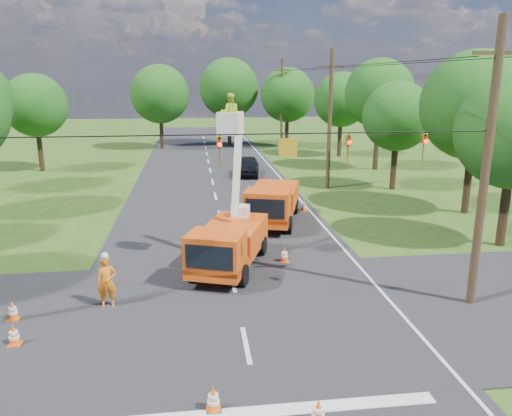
{
  "coord_description": "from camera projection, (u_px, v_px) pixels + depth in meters",
  "views": [
    {
      "loc": [
        -1.42,
        -13.73,
        8.05
      ],
      "look_at": [
        1.17,
        6.83,
        2.6
      ],
      "focal_mm": 35.0,
      "sensor_mm": 36.0,
      "label": 1
    }
  ],
  "objects": [
    {
      "name": "traffic_cone_3",
      "position": [
        263.0,
        234.0,
        25.27
      ],
      "size": [
        0.38,
        0.38,
        0.71
      ],
      "color": "#F75B0D",
      "rests_on": "ground"
    },
    {
      "name": "tree_far_b",
      "position": [
        229.0,
        88.0,
        59.12
      ],
      "size": [
        7.0,
        7.0,
        10.32
      ],
      "color": "#382616",
      "rests_on": "ground"
    },
    {
      "name": "traffic_cone_1",
      "position": [
        318.0,
        413.0,
        11.8
      ],
      "size": [
        0.38,
        0.38,
        0.71
      ],
      "color": "#F75B0D",
      "rests_on": "ground"
    },
    {
      "name": "road_cross",
      "position": [
        240.0,
        316.0,
        17.31
      ],
      "size": [
        56.0,
        10.0,
        0.07
      ],
      "primitive_type": "cube",
      "color": "black",
      "rests_on": "ground"
    },
    {
      "name": "edge_line",
      "position": [
        295.0,
        195.0,
        35.26
      ],
      "size": [
        0.12,
        90.0,
        0.02
      ],
      "primitive_type": "cube",
      "color": "silver",
      "rests_on": "ground"
    },
    {
      "name": "traffic_cone_4",
      "position": [
        14.0,
        335.0,
        15.35
      ],
      "size": [
        0.38,
        0.38,
        0.71
      ],
      "color": "#F75B0D",
      "rests_on": "ground"
    },
    {
      "name": "bucket_truck",
      "position": [
        229.0,
        234.0,
        21.24
      ],
      "size": [
        4.0,
        6.25,
        7.42
      ],
      "rotation": [
        0.0,
        0.0,
        -0.34
      ],
      "color": "#E0550F",
      "rests_on": "ground"
    },
    {
      "name": "signal_span",
      "position": [
        307.0,
        147.0,
        16.08
      ],
      "size": [
        18.0,
        0.29,
        1.07
      ],
      "color": "black",
      "rests_on": "ground"
    },
    {
      "name": "tree_right_e",
      "position": [
        341.0,
        100.0,
        51.09
      ],
      "size": [
        5.6,
        5.6,
        8.63
      ],
      "color": "#382616",
      "rests_on": "ground"
    },
    {
      "name": "ground",
      "position": [
        216.0,
        197.0,
        34.58
      ],
      "size": [
        140.0,
        140.0,
        0.0
      ],
      "primitive_type": "plane",
      "color": "#2E4B16",
      "rests_on": "ground"
    },
    {
      "name": "traffic_cone_2",
      "position": [
        285.0,
        255.0,
        22.3
      ],
      "size": [
        0.38,
        0.38,
        0.71
      ],
      "color": "#F75B0D",
      "rests_on": "ground"
    },
    {
      "name": "tree_right_b",
      "position": [
        476.0,
        106.0,
        29.01
      ],
      "size": [
        6.4,
        6.4,
        9.65
      ],
      "color": "#382616",
      "rests_on": "ground"
    },
    {
      "name": "tree_far_a",
      "position": [
        160.0,
        94.0,
        56.39
      ],
      "size": [
        6.6,
        6.6,
        9.5
      ],
      "color": "#382616",
      "rests_on": "ground"
    },
    {
      "name": "stop_bar",
      "position": [
        260.0,
        413.0,
        12.32
      ],
      "size": [
        9.0,
        0.45,
        0.02
      ],
      "primitive_type": "cube",
      "color": "silver",
      "rests_on": "ground"
    },
    {
      "name": "tree_left_f",
      "position": [
        35.0,
        106.0,
        42.86
      ],
      "size": [
        5.4,
        5.4,
        8.4
      ],
      "color": "#382616",
      "rests_on": "ground"
    },
    {
      "name": "tree_right_c",
      "position": [
        397.0,
        116.0,
        35.79
      ],
      "size": [
        5.0,
        5.0,
        7.83
      ],
      "color": "#382616",
      "rests_on": "ground"
    },
    {
      "name": "traffic_cone_5",
      "position": [
        13.0,
        311.0,
        16.95
      ],
      "size": [
        0.38,
        0.38,
        0.71
      ],
      "color": "#F75B0D",
      "rests_on": "ground"
    },
    {
      "name": "distant_car",
      "position": [
        248.0,
        166.0,
        42.02
      ],
      "size": [
        2.52,
        4.86,
        1.58
      ],
      "primitive_type": "imported",
      "rotation": [
        0.0,
        0.0,
        -0.15
      ],
      "color": "black",
      "rests_on": "ground"
    },
    {
      "name": "pole_right_far",
      "position": [
        282.0,
        104.0,
        55.42
      ],
      "size": [
        1.8,
        0.3,
        10.0
      ],
      "color": "#4C3823",
      "rests_on": "ground"
    },
    {
      "name": "traffic_cone_7",
      "position": [
        304.0,
        206.0,
        30.69
      ],
      "size": [
        0.38,
        0.38,
        0.71
      ],
      "color": "#F75B0D",
      "rests_on": "ground"
    },
    {
      "name": "pole_right_mid",
      "position": [
        330.0,
        119.0,
        36.23
      ],
      "size": [
        1.8,
        0.3,
        10.0
      ],
      "color": "#4C3823",
      "rests_on": "ground"
    },
    {
      "name": "tree_right_d",
      "position": [
        379.0,
        93.0,
        43.31
      ],
      "size": [
        6.0,
        6.0,
        9.7
      ],
      "color": "#382616",
      "rests_on": "ground"
    },
    {
      "name": "tree_far_c",
      "position": [
        287.0,
        95.0,
        57.22
      ],
      "size": [
        6.2,
        6.2,
        9.18
      ],
      "color": "#382616",
      "rests_on": "ground"
    },
    {
      "name": "second_truck",
      "position": [
        272.0,
        203.0,
        27.98
      ],
      "size": [
        4.0,
        6.69,
        2.36
      ],
      "rotation": [
        0.0,
        0.0,
        -0.29
      ],
      "color": "#E0550F",
      "rests_on": "ground"
    },
    {
      "name": "traffic_cone_0",
      "position": [
        213.0,
        399.0,
        12.3
      ],
      "size": [
        0.38,
        0.38,
        0.71
      ],
      "color": "#F75B0D",
      "rests_on": "ground"
    },
    {
      "name": "pole_right_near",
      "position": [
        486.0,
        166.0,
        17.04
      ],
      "size": [
        1.8,
        0.3,
        10.0
      ],
      "color": "#4C3823",
      "rests_on": "ground"
    },
    {
      "name": "road_main",
      "position": [
        216.0,
        197.0,
        34.58
      ],
      "size": [
        12.0,
        100.0,
        0.06
      ],
      "primitive_type": "cube",
      "color": "black",
      "rests_on": "ground"
    },
    {
      "name": "ground_worker",
      "position": [
        107.0,
        282.0,
        17.8
      ],
      "size": [
        0.75,
        0.54,
        1.93
      ],
      "primitive_type": "imported",
      "rotation": [
        0.0,
        0.0,
        0.11
      ],
      "color": "orange",
      "rests_on": "ground"
    }
  ]
}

